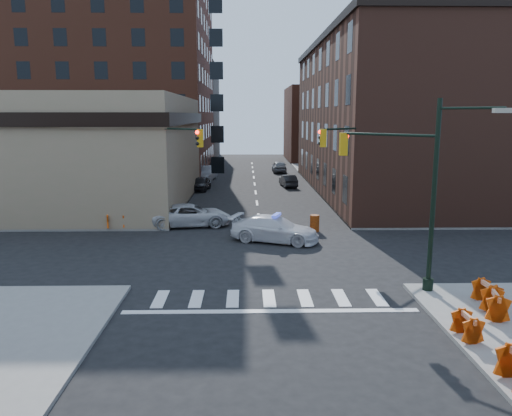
{
  "coord_description": "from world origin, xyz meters",
  "views": [
    {
      "loc": [
        -0.93,
        -26.42,
        7.49
      ],
      "look_at": [
        -0.37,
        1.87,
        2.2
      ],
      "focal_mm": 35.0,
      "sensor_mm": 36.0,
      "label": 1
    }
  ],
  "objects_px": {
    "pedestrian_b": "(134,211)",
    "barrel_road": "(315,223)",
    "police_car": "(275,229)",
    "parked_car_wfar": "(207,173)",
    "pickup": "(191,215)",
    "parked_car_enear": "(288,181)",
    "barricade_se_a": "(487,293)",
    "barrel_bank": "(180,219)",
    "pedestrian_a": "(125,216)",
    "barricade_nw_a": "(116,221)",
    "parked_car_wnear": "(201,184)"
  },
  "relations": [
    {
      "from": "police_car",
      "to": "pedestrian_b",
      "type": "xyz_separation_m",
      "value": [
        -9.4,
        4.47,
        0.26
      ]
    },
    {
      "from": "police_car",
      "to": "parked_car_wfar",
      "type": "distance_m",
      "value": 29.59
    },
    {
      "from": "barricade_nw_a",
      "to": "barrel_bank",
      "type": "bearing_deg",
      "value": 6.7
    },
    {
      "from": "barricade_nw_a",
      "to": "police_car",
      "type": "bearing_deg",
      "value": -27.76
    },
    {
      "from": "parked_car_wfar",
      "to": "pedestrian_b",
      "type": "xyz_separation_m",
      "value": [
        -3.12,
        -24.45,
        0.21
      ]
    },
    {
      "from": "pickup",
      "to": "pedestrian_a",
      "type": "xyz_separation_m",
      "value": [
        -4.25,
        -0.96,
        0.19
      ]
    },
    {
      "from": "barrel_road",
      "to": "barricade_nw_a",
      "type": "height_order",
      "value": "barricade_nw_a"
    },
    {
      "from": "pickup",
      "to": "barrel_bank",
      "type": "height_order",
      "value": "pickup"
    },
    {
      "from": "pedestrian_b",
      "to": "police_car",
      "type": "bearing_deg",
      "value": -34.82
    },
    {
      "from": "pedestrian_b",
      "to": "pedestrian_a",
      "type": "bearing_deg",
      "value": -116.41
    },
    {
      "from": "parked_car_enear",
      "to": "pedestrian_b",
      "type": "distance_m",
      "value": 22.32
    },
    {
      "from": "police_car",
      "to": "barricade_nw_a",
      "type": "height_order",
      "value": "police_car"
    },
    {
      "from": "parked_car_wfar",
      "to": "police_car",
      "type": "bearing_deg",
      "value": -71.47
    },
    {
      "from": "police_car",
      "to": "parked_car_wfar",
      "type": "xyz_separation_m",
      "value": [
        -6.27,
        28.92,
        0.05
      ]
    },
    {
      "from": "parked_car_wnear",
      "to": "barricade_nw_a",
      "type": "distance_m",
      "value": 18.23
    },
    {
      "from": "pickup",
      "to": "parked_car_wfar",
      "type": "bearing_deg",
      "value": -7.1
    },
    {
      "from": "parked_car_enear",
      "to": "pedestrian_a",
      "type": "height_order",
      "value": "pedestrian_a"
    },
    {
      "from": "police_car",
      "to": "pedestrian_b",
      "type": "height_order",
      "value": "pedestrian_b"
    },
    {
      "from": "parked_car_enear",
      "to": "pedestrian_a",
      "type": "xyz_separation_m",
      "value": [
        -12.48,
        -19.81,
        0.31
      ]
    },
    {
      "from": "barrel_bank",
      "to": "parked_car_enear",
      "type": "bearing_deg",
      "value": 64.35
    },
    {
      "from": "parked_car_wfar",
      "to": "barrel_bank",
      "type": "relative_size",
      "value": 5.1
    },
    {
      "from": "parked_car_wfar",
      "to": "parked_car_enear",
      "type": "xyz_separation_m",
      "value": [
        9.03,
        -5.73,
        -0.19
      ]
    },
    {
      "from": "police_car",
      "to": "barricade_nw_a",
      "type": "bearing_deg",
      "value": 92.99
    },
    {
      "from": "pedestrian_b",
      "to": "barrel_road",
      "type": "relative_size",
      "value": 1.63
    },
    {
      "from": "parked_car_wnear",
      "to": "pedestrian_b",
      "type": "height_order",
      "value": "pedestrian_b"
    },
    {
      "from": "parked_car_enear",
      "to": "barricade_se_a",
      "type": "height_order",
      "value": "parked_car_enear"
    },
    {
      "from": "pickup",
      "to": "barrel_road",
      "type": "bearing_deg",
      "value": -110.99
    },
    {
      "from": "parked_car_enear",
      "to": "pedestrian_a",
      "type": "distance_m",
      "value": 23.41
    },
    {
      "from": "parked_car_wfar",
      "to": "pedestrian_a",
      "type": "distance_m",
      "value": 25.77
    },
    {
      "from": "barricade_nw_a",
      "to": "pickup",
      "type": "bearing_deg",
      "value": 3.43
    },
    {
      "from": "pedestrian_a",
      "to": "barricade_se_a",
      "type": "distance_m",
      "value": 22.41
    },
    {
      "from": "pickup",
      "to": "pedestrian_a",
      "type": "bearing_deg",
      "value": 93.83
    },
    {
      "from": "pedestrian_a",
      "to": "barrel_bank",
      "type": "xyz_separation_m",
      "value": [
        3.46,
        1.01,
        -0.46
      ]
    },
    {
      "from": "pickup",
      "to": "barrel_road",
      "type": "height_order",
      "value": "pickup"
    },
    {
      "from": "pickup",
      "to": "barrel_bank",
      "type": "bearing_deg",
      "value": 77.86
    },
    {
      "from": "pedestrian_a",
      "to": "barrel_bank",
      "type": "distance_m",
      "value": 3.63
    },
    {
      "from": "parked_car_wnear",
      "to": "parked_car_wfar",
      "type": "height_order",
      "value": "parked_car_wfar"
    },
    {
      "from": "barrel_bank",
      "to": "barrel_road",
      "type": "bearing_deg",
      "value": -11.27
    },
    {
      "from": "pickup",
      "to": "barricade_nw_a",
      "type": "relative_size",
      "value": 4.1
    },
    {
      "from": "parked_car_wfar",
      "to": "barricade_nw_a",
      "type": "xyz_separation_m",
      "value": [
        -4.0,
        -25.79,
        -0.17
      ]
    },
    {
      "from": "police_car",
      "to": "parked_car_enear",
      "type": "distance_m",
      "value": 23.35
    },
    {
      "from": "parked_car_wfar",
      "to": "pedestrian_b",
      "type": "bearing_deg",
      "value": -90.99
    },
    {
      "from": "pedestrian_a",
      "to": "barricade_nw_a",
      "type": "bearing_deg",
      "value": -125.34
    },
    {
      "from": "parked_car_wnear",
      "to": "barrel_road",
      "type": "distance_m",
      "value": 20.42
    },
    {
      "from": "police_car",
      "to": "pickup",
      "type": "xyz_separation_m",
      "value": [
        -5.48,
        4.34,
        -0.01
      ]
    },
    {
      "from": "parked_car_wnear",
      "to": "pedestrian_a",
      "type": "xyz_separation_m",
      "value": [
        -3.46,
        -17.53,
        0.27
      ]
    },
    {
      "from": "parked_car_wfar",
      "to": "pedestrian_a",
      "type": "relative_size",
      "value": 3.14
    },
    {
      "from": "pickup",
      "to": "parked_car_wfar",
      "type": "distance_m",
      "value": 24.58
    },
    {
      "from": "parked_car_wnear",
      "to": "pedestrian_b",
      "type": "xyz_separation_m",
      "value": [
        -3.12,
        -16.44,
        0.36
      ]
    },
    {
      "from": "parked_car_wfar",
      "to": "barrel_road",
      "type": "xyz_separation_m",
      "value": [
        9.03,
        -26.33,
        -0.28
      ]
    }
  ]
}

